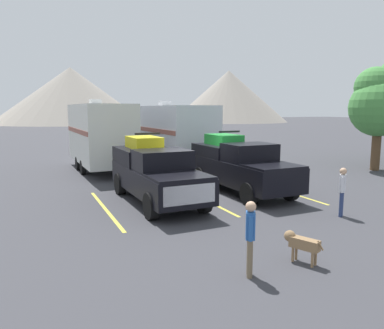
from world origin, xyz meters
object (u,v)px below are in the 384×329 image
object	(u,v)px
camper_trailer_b	(172,132)
dog	(300,242)
camper_trailer_a	(100,133)
pickup_truck_b	(239,164)
person_a	(342,189)
person_b	(250,234)
pickup_truck_a	(155,171)

from	to	relation	value
camper_trailer_b	dog	xyz separation A→B (m)	(-2.50, -14.48, -1.60)
camper_trailer_a	dog	world-z (taller)	camper_trailer_a
pickup_truck_b	person_a	world-z (taller)	pickup_truck_b
camper_trailer_b	person_a	size ratio (longest dim) A/B	5.49
person_a	camper_trailer_b	bearing A→B (deg)	95.45
person_b	dog	distance (m)	1.50
camper_trailer_a	dog	xyz separation A→B (m)	(1.72, -14.61, -1.63)
pickup_truck_a	camper_trailer_a	distance (m)	7.95
camper_trailer_b	person_b	world-z (taller)	camper_trailer_b
camper_trailer_a	person_a	distance (m)	13.42
camper_trailer_a	camper_trailer_b	xyz separation A→B (m)	(4.21, -0.13, -0.03)
person_b	camper_trailer_b	bearing A→B (deg)	74.99
camper_trailer_b	person_b	xyz separation A→B (m)	(-3.92, -14.63, -1.15)
pickup_truck_a	dog	xyz separation A→B (m)	(1.17, -6.74, -0.68)
pickup_truck_b	person_b	distance (m)	8.10
person_a	dog	world-z (taller)	person_a
pickup_truck_a	camper_trailer_b	distance (m)	8.62
pickup_truck_a	dog	bearing A→B (deg)	-80.14
dog	person_b	bearing A→B (deg)	-174.15
pickup_truck_a	pickup_truck_b	distance (m)	3.75
camper_trailer_b	pickup_truck_a	bearing A→B (deg)	-115.34
pickup_truck_b	person_b	xyz separation A→B (m)	(-4.00, -7.05, -0.23)
pickup_truck_a	pickup_truck_b	bearing A→B (deg)	2.45
person_a	dog	bearing A→B (deg)	-147.04
camper_trailer_b	dog	world-z (taller)	camper_trailer_b
camper_trailer_a	person_b	distance (m)	14.81
camper_trailer_a	person_a	bearing A→B (deg)	-66.32
pickup_truck_b	person_b	world-z (taller)	pickup_truck_b
pickup_truck_a	camper_trailer_a	world-z (taller)	camper_trailer_a
camper_trailer_b	pickup_truck_b	bearing A→B (deg)	-89.43
person_b	camper_trailer_a	bearing A→B (deg)	91.13
pickup_truck_a	person_a	world-z (taller)	pickup_truck_a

